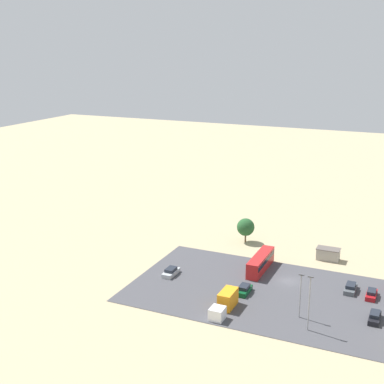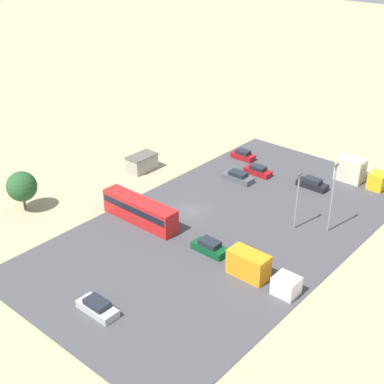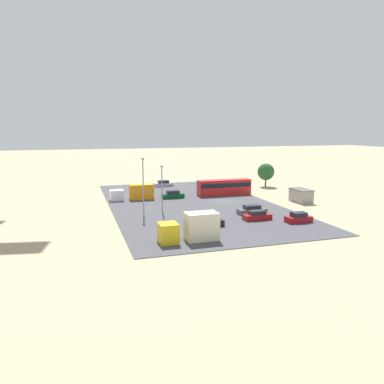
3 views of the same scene
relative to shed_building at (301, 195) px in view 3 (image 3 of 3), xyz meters
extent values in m
plane|color=tan|center=(4.91, 14.25, -1.29)|extent=(400.00, 400.00, 0.00)
cube|color=#424247|center=(4.91, 20.96, -1.25)|extent=(55.27, 30.01, 0.08)
cube|color=#9E998E|center=(0.00, 0.00, -0.07)|extent=(4.66, 2.62, 2.44)
cube|color=#59514C|center=(0.00, 0.00, 1.21)|extent=(4.90, 2.86, 0.12)
cube|color=red|center=(11.52, 11.36, 0.41)|extent=(2.44, 11.60, 3.25)
cube|color=black|center=(11.52, 11.36, 1.00)|extent=(2.48, 11.13, 0.91)
cube|color=#ADB2B7|center=(27.07, 21.06, -0.79)|extent=(1.98, 4.64, 0.84)
cube|color=#1E232D|center=(27.07, 21.06, -0.06)|extent=(1.66, 2.60, 0.62)
cube|color=#4C5156|center=(-6.77, 13.88, -0.78)|extent=(1.94, 4.78, 0.86)
cube|color=#1E232D|center=(-6.77, 13.88, -0.04)|extent=(1.63, 2.68, 0.63)
cube|color=maroon|center=(-10.59, 14.89, -0.79)|extent=(1.75, 4.40, 0.84)
cube|color=#1E232D|center=(-10.59, 14.89, -0.07)|extent=(1.47, 2.47, 0.61)
cube|color=maroon|center=(-13.93, 9.64, -0.76)|extent=(1.77, 4.00, 0.89)
cube|color=#1E232D|center=(-13.93, 9.64, 0.01)|extent=(1.48, 2.24, 0.65)
cube|color=black|center=(-12.08, 23.63, -0.77)|extent=(1.77, 4.64, 0.89)
cube|color=#1E232D|center=(-12.08, 23.63, 0.00)|extent=(1.49, 2.60, 0.65)
cube|color=#0C4723|center=(11.08, 22.81, -0.75)|extent=(1.93, 4.45, 0.91)
cube|color=#1E232D|center=(11.08, 22.81, 0.03)|extent=(1.62, 2.49, 0.67)
cube|color=gold|center=(-18.04, 30.98, 0.03)|extent=(2.53, 2.31, 2.47)
cube|color=beige|center=(-18.04, 26.61, 0.56)|extent=(2.53, 4.11, 3.53)
cube|color=silver|center=(11.96, 34.01, -0.16)|extent=(2.34, 2.62, 2.10)
cube|color=orange|center=(11.96, 29.06, 0.29)|extent=(2.34, 4.66, 3.00)
cylinder|color=brown|center=(19.61, -2.94, -0.23)|extent=(0.36, 0.36, 2.12)
sphere|color=#235128|center=(19.61, -2.94, 2.37)|extent=(4.10, 4.10, 4.10)
cylinder|color=gray|center=(-0.35, 27.66, 2.58)|extent=(0.20, 0.20, 7.57)
cube|color=#4C4C51|center=(-0.35, 27.66, 6.54)|extent=(0.90, 0.28, 0.20)
cylinder|color=gray|center=(-2.58, 31.26, 3.34)|extent=(0.20, 0.20, 9.09)
cube|color=#4C4C51|center=(-2.58, 31.26, 8.06)|extent=(0.90, 0.28, 0.20)
camera|label=1|loc=(-17.37, 109.19, 42.93)|focal=50.00mm
camera|label=2|loc=(53.18, 56.29, 34.97)|focal=50.00mm
camera|label=3|loc=(-61.71, 41.64, 12.84)|focal=35.00mm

